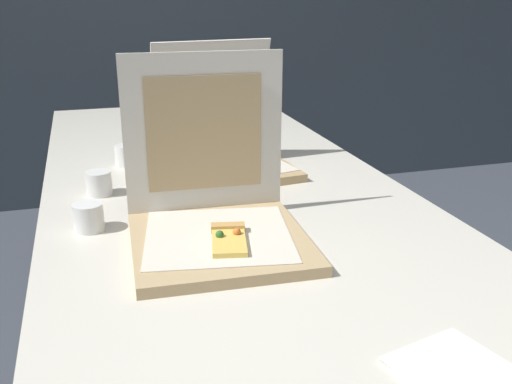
% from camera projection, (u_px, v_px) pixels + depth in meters
% --- Properties ---
extents(table, '(0.90, 2.37, 0.75)m').
position_uv_depth(table, '(229.00, 209.00, 1.47)').
color(table, silver).
rests_on(table, ground).
extents(pizza_box_front, '(0.36, 0.36, 0.36)m').
position_uv_depth(pizza_box_front, '(216.00, 216.00, 1.17)').
color(pizza_box_front, tan).
rests_on(pizza_box_front, table).
extents(pizza_box_middle, '(0.38, 0.38, 0.35)m').
position_uv_depth(pizza_box_middle, '(221.00, 151.00, 1.63)').
color(pizza_box_middle, tan).
rests_on(pizza_box_middle, table).
extents(cup_white_near_center, '(0.06, 0.06, 0.06)m').
position_uv_depth(cup_white_near_center, '(88.00, 217.00, 1.23)').
color(cup_white_near_center, white).
rests_on(cup_white_near_center, table).
extents(cup_white_mid, '(0.06, 0.06, 0.06)m').
position_uv_depth(cup_white_mid, '(99.00, 183.00, 1.44)').
color(cup_white_mid, white).
rests_on(cup_white_mid, table).
extents(cup_white_far, '(0.06, 0.06, 0.06)m').
position_uv_depth(cup_white_far, '(126.00, 155.00, 1.67)').
color(cup_white_far, white).
rests_on(cup_white_far, table).
extents(napkin_pile, '(0.18, 0.18, 0.01)m').
position_uv_depth(napkin_pile, '(458.00, 376.00, 0.77)').
color(napkin_pile, white).
rests_on(napkin_pile, table).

